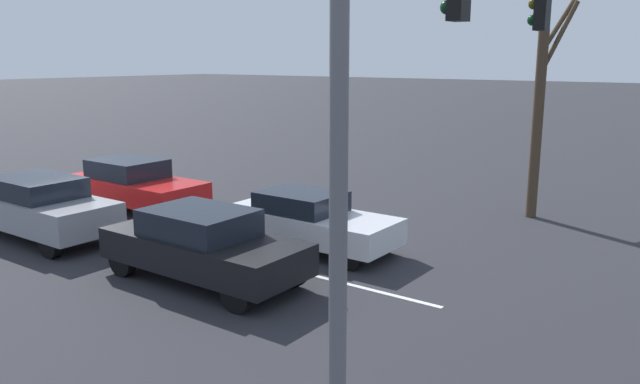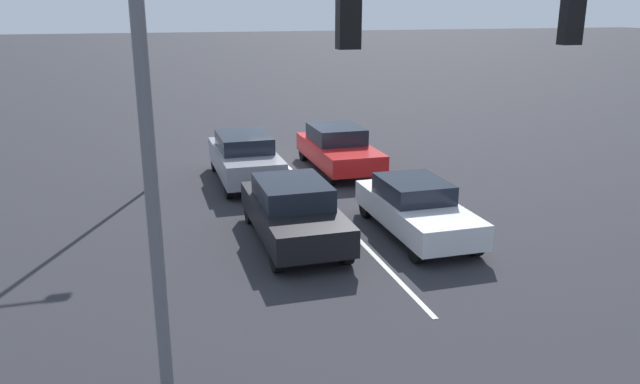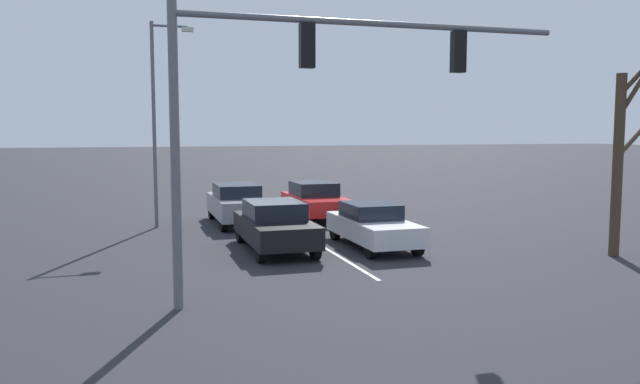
{
  "view_description": "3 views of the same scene",
  "coord_description": "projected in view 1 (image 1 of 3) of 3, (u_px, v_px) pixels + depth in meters",
  "views": [
    {
      "loc": [
        10.27,
        16.57,
        4.61
      ],
      "look_at": [
        -0.69,
        8.63,
        1.69
      ],
      "focal_mm": 35.0,
      "sensor_mm": 36.0,
      "label": 1
    },
    {
      "loc": [
        5.05,
        21.53,
        5.69
      ],
      "look_at": [
        1.47,
        9.22,
        1.84
      ],
      "focal_mm": 35.0,
      "sensor_mm": 36.0,
      "label": 2
    },
    {
      "loc": [
        5.88,
        26.14,
        3.75
      ],
      "look_at": [
        0.58,
        8.78,
        1.95
      ],
      "focal_mm": 35.0,
      "sensor_mm": 36.0,
      "label": 3
    }
  ],
  "objects": [
    {
      "name": "lane_stripe_left_divider",
      "position": [
        137.0,
        231.0,
        16.89
      ],
      "size": [
        0.12,
        17.99,
        0.01
      ],
      "primitive_type": "cube",
      "color": "silver",
      "rests_on": "ground_plane"
    },
    {
      "name": "traffic_signal_gantry",
      "position": [
        450.0,
        48.0,
        8.31
      ],
      "size": [
        9.02,
        0.37,
        6.46
      ],
      "color": "slate",
      "rests_on": "ground_plane"
    },
    {
      "name": "bare_tree_near",
      "position": [
        540.0,
        112.0,
        17.91
      ],
      "size": [
        1.97,
        1.29,
        6.32
      ],
      "color": "#423323",
      "rests_on": "ground_plane"
    },
    {
      "name": "car_red_leftlane_second",
      "position": [
        134.0,
        184.0,
        19.27
      ],
      "size": [
        1.93,
        4.71,
        1.54
      ],
      "color": "red",
      "rests_on": "ground_plane"
    },
    {
      "name": "car_gray_midlane_second",
      "position": [
        39.0,
        206.0,
        16.13
      ],
      "size": [
        1.85,
        4.68,
        1.61
      ],
      "color": "gray",
      "rests_on": "ground_plane"
    },
    {
      "name": "car_silver_leftlane_front",
      "position": [
        308.0,
        220.0,
        15.29
      ],
      "size": [
        1.75,
        4.45,
        1.4
      ],
      "color": "silver",
      "rests_on": "ground_plane"
    },
    {
      "name": "ground_plane",
      "position": [
        73.0,
        216.0,
        18.61
      ],
      "size": [
        240.0,
        240.0,
        0.0
      ],
      "primitive_type": "plane",
      "color": "#28282D"
    },
    {
      "name": "car_black_midlane_front",
      "position": [
        203.0,
        244.0,
        12.99
      ],
      "size": [
        1.87,
        4.57,
        1.54
      ],
      "color": "black",
      "rests_on": "ground_plane"
    }
  ]
}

